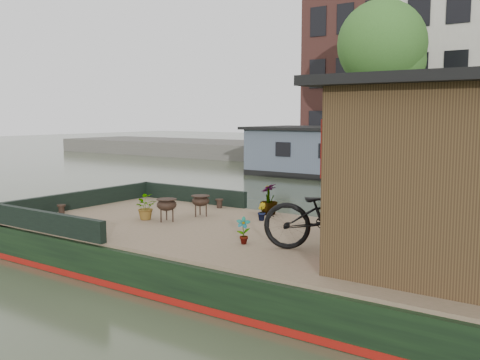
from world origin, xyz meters
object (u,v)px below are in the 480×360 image
Objects in this scene: bicycle at (334,215)px; dinghy at (357,178)px; brazier_front at (167,210)px; brazier_rear at (201,206)px; potted_plant_a at (243,231)px.

dinghy is (-4.57, 11.83, -0.90)m from bicycle.
brazier_front is 1.04× the size of brazier_rear.
bicycle is 4.78× the size of brazier_front.
brazier_front is 11.64m from dinghy.
dinghy is at bearing 95.37° from brazier_front.
potted_plant_a is 2.42m from brazier_rear.
bicycle is 1.41m from potted_plant_a.
brazier_rear is (-1.98, 1.39, -0.00)m from potted_plant_a.
brazier_rear is (-3.30, 1.02, -0.33)m from bicycle.
potted_plant_a is at bearing 84.96° from bicycle.
bicycle is 3.50m from brazier_front.
potted_plant_a is (-1.32, -0.37, -0.33)m from bicycle.
dinghy is (-3.25, 12.20, -0.57)m from potted_plant_a.
bicycle reaches higher than brazier_front.
dinghy is at bearing 104.90° from potted_plant_a.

